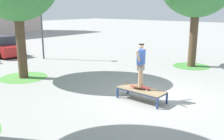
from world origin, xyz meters
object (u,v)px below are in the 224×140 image
(skate_box, at_px, (141,90))
(skateboard, at_px, (140,87))
(skater, at_px, (141,62))
(light_post, at_px, (40,4))
(car_red, at_px, (1,47))

(skate_box, distance_m, skateboard, 0.14)
(skate_box, xyz_separation_m, skater, (-0.00, 0.06, 1.12))
(skateboard, bearing_deg, skate_box, -90.30)
(skate_box, relative_size, light_post, 0.33)
(skate_box, height_order, car_red, car_red)
(skateboard, distance_m, skater, 0.99)
(skate_box, xyz_separation_m, car_red, (1.35, 13.70, 0.28))
(skateboard, relative_size, car_red, 0.19)
(car_red, bearing_deg, skate_box, -95.62)
(skate_box, bearing_deg, skater, 90.07)
(skater, bearing_deg, car_red, 84.36)
(skate_box, relative_size, skater, 1.12)
(skateboard, height_order, light_post, light_post)
(car_red, height_order, light_post, light_post)
(skateboard, xyz_separation_m, car_red, (1.35, 13.64, 0.15))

